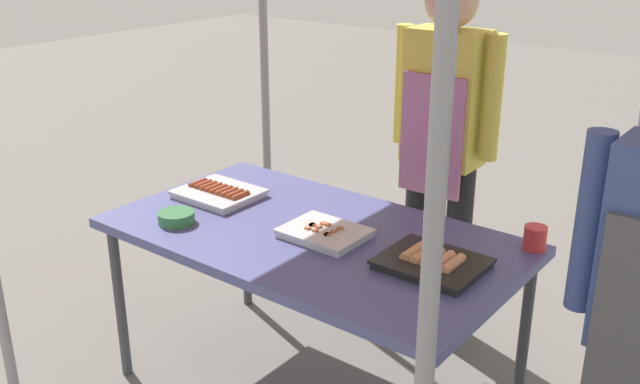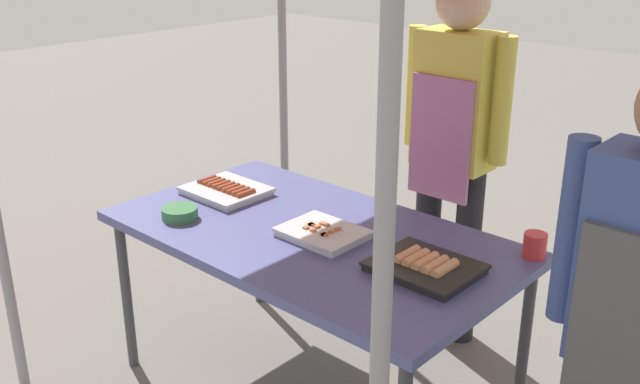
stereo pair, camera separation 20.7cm
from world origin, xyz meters
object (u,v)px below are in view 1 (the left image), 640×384
tray_meat_skewers (325,233)px  vendor_woman (443,130)px  tray_pork_links (432,262)px  drink_cup_near_edge (535,238)px  tray_grilled_sausages (219,193)px  stall_table (312,244)px  condiment_bowl (176,217)px

tray_meat_skewers → vendor_woman: vendor_woman is taller
tray_pork_links → drink_cup_near_edge: 0.43m
drink_cup_near_edge → vendor_woman: 0.77m
tray_grilled_sausages → tray_meat_skewers: tray_grilled_sausages is taller
tray_pork_links → vendor_woman: 0.90m
drink_cup_near_edge → tray_pork_links: bearing=-121.4°
stall_table → vendor_woman: 0.86m
tray_meat_skewers → drink_cup_near_edge: drink_cup_near_edge is taller
tray_meat_skewers → drink_cup_near_edge: bearing=29.8°
tray_grilled_sausages → stall_table: bearing=-4.1°
stall_table → vendor_woman: (0.12, 0.79, 0.30)m
condiment_bowl → drink_cup_near_edge: bearing=27.6°
tray_pork_links → drink_cup_near_edge: (0.22, 0.36, 0.02)m
vendor_woman → drink_cup_near_edge: bearing=146.2°
tray_grilled_sausages → tray_pork_links: size_ratio=0.97×
vendor_woman → tray_grilled_sausages: bearing=48.3°
tray_pork_links → vendor_woman: size_ratio=0.21×
tray_grilled_sausages → condiment_bowl: tray_grilled_sausages is taller
stall_table → drink_cup_near_edge: (0.74, 0.38, 0.10)m
tray_grilled_sausages → vendor_woman: (0.67, 0.75, 0.23)m
stall_table → drink_cup_near_edge: drink_cup_near_edge is taller
stall_table → condiment_bowl: bearing=-151.3°
tray_pork_links → tray_meat_skewers: bearing=-177.0°
tray_pork_links → drink_cup_near_edge: drink_cup_near_edge is taller
tray_pork_links → stall_table: bearing=-178.4°
tray_meat_skewers → tray_pork_links: tray_pork_links is taller
stall_table → tray_pork_links: 0.53m
tray_grilled_sausages → tray_pork_links: (1.07, -0.02, 0.00)m
stall_table → tray_grilled_sausages: tray_grilled_sausages is taller
stall_table → tray_meat_skewers: bearing=-7.6°
condiment_bowl → tray_meat_skewers: bearing=24.8°
drink_cup_near_edge → vendor_woman: size_ratio=0.05×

